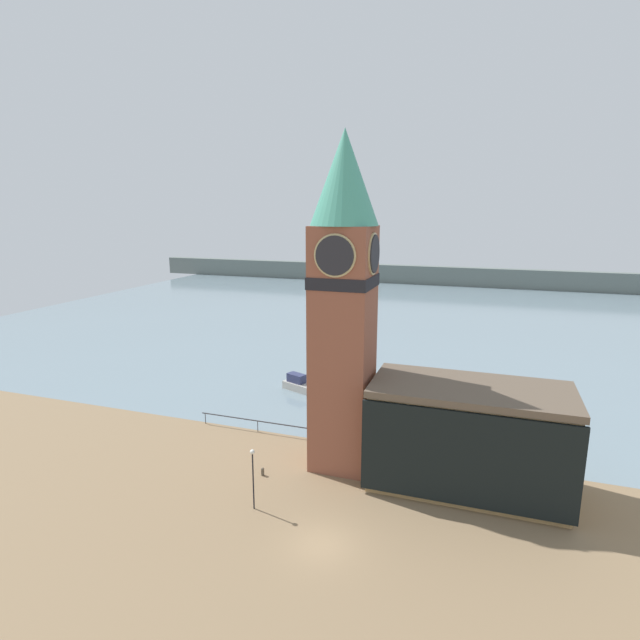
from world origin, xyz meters
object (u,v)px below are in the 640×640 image
(lamp_post, at_px, (253,468))
(boat_near, at_px, (301,385))
(clock_tower, at_px, (343,297))
(mooring_bollard_near, at_px, (263,471))
(pier_building, at_px, (468,437))

(lamp_post, bearing_deg, boat_near, 103.01)
(clock_tower, distance_m, mooring_bollard_near, 14.81)
(lamp_post, bearing_deg, mooring_bollard_near, 107.56)
(pier_building, xyz_separation_m, mooring_bollard_near, (-14.87, -3.49, -3.56))
(clock_tower, height_order, mooring_bollard_near, clock_tower)
(pier_building, bearing_deg, clock_tower, 178.21)
(clock_tower, relative_size, lamp_post, 5.84)
(mooring_bollard_near, height_order, lamp_post, lamp_post)
(pier_building, xyz_separation_m, boat_near, (-18.73, 14.73, -3.23))
(mooring_bollard_near, distance_m, lamp_post, 5.15)
(clock_tower, distance_m, pier_building, 13.71)
(mooring_bollard_near, bearing_deg, boat_near, 101.94)
(pier_building, distance_m, mooring_bollard_near, 15.69)
(clock_tower, bearing_deg, lamp_post, -116.21)
(clock_tower, relative_size, mooring_bollard_near, 39.82)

